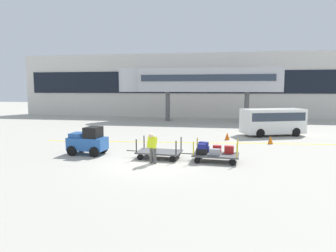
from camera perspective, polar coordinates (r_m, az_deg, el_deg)
The scene contains 11 objects.
ground_plane at distance 15.51m, azimuth -3.35°, elevation -6.96°, with size 120.00×120.00×0.00m, color #B2ADA0.
apron_lead_line at distance 21.39m, azimuth 4.30°, elevation -3.06°, with size 20.50×0.20×0.01m, color yellow.
terminal_building at distance 40.77m, azimuth 5.13°, elevation 7.46°, with size 47.04×2.51×8.13m.
jet_bridge at distance 34.81m, azimuth 4.30°, elevation 8.38°, with size 18.00×3.00×5.91m.
baggage_tug at distance 18.01m, azimuth -14.53°, elevation -2.76°, with size 2.17×1.35×1.58m.
baggage_cart_lead at distance 16.55m, azimuth -1.66°, elevation -4.83°, with size 3.04×1.55×1.10m.
baggage_cart_middle at distance 16.03m, azimuth 8.37°, elevation -4.78°, with size 3.04×1.55×1.10m.
baggage_handler at distance 15.29m, azimuth -2.91°, elevation -3.83°, with size 0.49×0.50×1.56m.
shuttle_van at distance 25.79m, azimuth 18.74°, elevation 1.08°, with size 5.16×3.46×2.10m.
safety_cone_near at distance 22.77m, azimuth 10.86°, elevation -1.86°, with size 0.36×0.36×0.55m, color #EA590F.
safety_cone_far at distance 21.90m, azimuth 18.37°, elevation -2.44°, with size 0.36×0.36×0.55m, color orange.
Camera 1 is at (3.49, -14.64, 3.75)m, focal length 33.06 mm.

